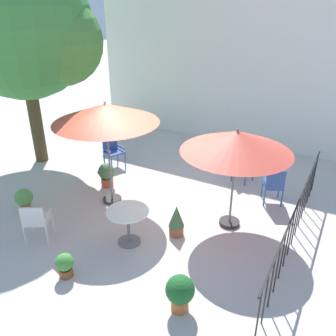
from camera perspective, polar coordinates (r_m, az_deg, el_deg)
ground_plane at (r=8.38m, az=-1.46°, el=-6.07°), size 60.00×60.00×0.00m
villa_facade at (r=11.78m, az=10.88°, el=14.91°), size 9.91×0.30×4.60m
terrace_railing at (r=7.19m, az=20.10°, el=-7.26°), size 0.03×5.41×1.01m
shade_tree at (r=10.47m, az=-22.48°, el=20.68°), size 3.98×3.79×5.69m
patio_umbrella_0 at (r=6.96m, az=11.05°, el=4.13°), size 2.22×2.22×2.19m
patio_umbrella_1 at (r=7.78m, az=-10.08°, el=8.64°), size 2.34×2.34×2.46m
cafe_table_0 at (r=6.96m, az=-6.49°, el=-8.43°), size 0.83×0.83×0.74m
patio_chair_0 at (r=10.25m, az=-8.99°, el=3.03°), size 0.60×0.62×0.88m
patio_chair_1 at (r=8.56m, az=16.80°, el=-2.48°), size 0.58×0.60×0.93m
patio_chair_2 at (r=9.49m, az=11.75°, el=0.91°), size 0.53×0.53×0.89m
patio_chair_3 at (r=7.41m, az=-20.65°, el=-7.82°), size 0.64×0.64×0.87m
potted_plant_0 at (r=8.62m, az=-22.29°, el=-4.66°), size 0.40×0.40×0.58m
potted_plant_1 at (r=5.71m, az=1.96°, el=-19.42°), size 0.46×0.46×0.63m
potted_plant_2 at (r=9.20m, az=-9.92°, el=-0.93°), size 0.43×0.43×0.63m
potted_plant_3 at (r=11.31m, az=-9.68°, el=4.05°), size 0.35×0.35×0.57m
potted_plant_4 at (r=7.23m, az=1.37°, el=-8.44°), size 0.33×0.33×0.68m
potted_plant_5 at (r=6.57m, az=-16.37°, el=-14.76°), size 0.32×0.32×0.46m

